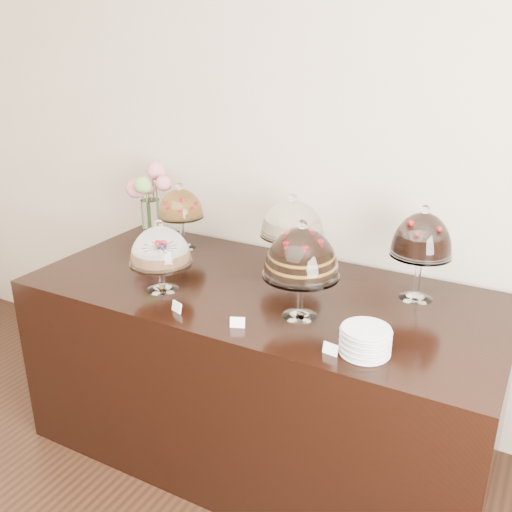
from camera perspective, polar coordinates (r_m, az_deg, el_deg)
The scene contains 12 objects.
wall_back at distance 3.05m, azimuth 1.90°, elevation 11.75°, with size 5.00×0.04×3.00m, color beige.
display_counter at distance 2.87m, azimuth 0.49°, elevation -11.45°, with size 2.20×1.00×0.90m, color black.
cake_stand_sugar_sponge at distance 2.61m, azimuth -9.56°, elevation 0.69°, with size 0.29×0.29×0.34m.
cake_stand_choco_layer at distance 2.31m, azimuth 4.56°, elevation -0.01°, with size 0.32×0.32×0.42m.
cake_stand_cheesecake at distance 2.78m, azimuth 3.65°, elevation 3.50°, with size 0.32×0.32×0.40m.
cake_stand_dark_choco at distance 2.56m, azimuth 16.27°, elevation 1.68°, with size 0.27×0.27×0.43m.
cake_stand_fruit_tart at distance 3.12m, azimuth -7.55°, elevation 4.92°, with size 0.25×0.25×0.37m.
flower_vase at distance 3.31m, azimuth -10.64°, elevation 5.98°, with size 0.26×0.25×0.44m.
plate_stack at distance 2.16m, azimuth 10.88°, elevation -8.32°, with size 0.19×0.19×0.10m.
price_card_left at distance 2.46m, azimuth -7.93°, elevation -5.07°, with size 0.06×0.01×0.04m, color white.
price_card_right at distance 2.15m, azimuth 7.45°, elevation -9.21°, with size 0.06×0.01×0.04m, color white.
price_card_extra at distance 2.31m, azimuth -1.87°, elevation -6.66°, with size 0.06×0.01×0.04m, color white.
Camera 1 is at (1.35, 0.32, 2.01)m, focal length 40.00 mm.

